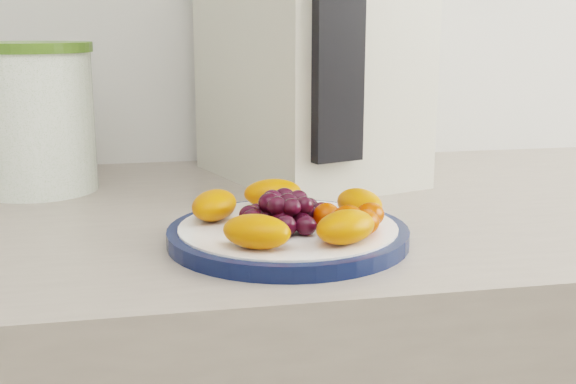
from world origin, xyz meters
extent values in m
cylinder|color=#0C163A|center=(0.06, 1.05, 0.91)|extent=(0.23, 0.23, 0.01)
cylinder|color=white|center=(0.06, 1.05, 0.91)|extent=(0.21, 0.21, 0.02)
cylinder|color=#487229|center=(-0.21, 1.34, 0.99)|extent=(0.17, 0.17, 0.17)
cylinder|color=#476C21|center=(-0.21, 1.34, 1.08)|extent=(0.17, 0.17, 0.01)
cube|color=beige|center=(0.14, 1.35, 1.08)|extent=(0.29, 0.34, 0.36)
cube|color=black|center=(0.14, 1.19, 1.08)|extent=(0.06, 0.04, 0.27)
ellipsoid|color=#D34F02|center=(0.13, 1.07, 0.93)|extent=(0.05, 0.07, 0.03)
ellipsoid|color=#D34F02|center=(0.06, 1.13, 0.93)|extent=(0.06, 0.04, 0.03)
ellipsoid|color=#D34F02|center=(-0.01, 1.09, 0.93)|extent=(0.06, 0.07, 0.03)
ellipsoid|color=#D34F02|center=(0.02, 0.99, 0.93)|extent=(0.07, 0.07, 0.03)
ellipsoid|color=#D34F02|center=(0.10, 0.99, 0.93)|extent=(0.07, 0.07, 0.03)
ellipsoid|color=black|center=(0.06, 1.05, 0.93)|extent=(0.02, 0.02, 0.02)
ellipsoid|color=black|center=(0.08, 1.05, 0.93)|extent=(0.02, 0.02, 0.02)
ellipsoid|color=black|center=(0.07, 1.07, 0.93)|extent=(0.02, 0.02, 0.02)
ellipsoid|color=black|center=(0.05, 1.07, 0.93)|extent=(0.02, 0.02, 0.02)
ellipsoid|color=black|center=(0.04, 1.05, 0.93)|extent=(0.02, 0.02, 0.02)
ellipsoid|color=black|center=(0.05, 1.04, 0.93)|extent=(0.02, 0.02, 0.02)
ellipsoid|color=black|center=(0.07, 1.04, 0.93)|extent=(0.02, 0.02, 0.02)
ellipsoid|color=black|center=(0.09, 1.06, 0.93)|extent=(0.02, 0.02, 0.02)
ellipsoid|color=black|center=(0.08, 1.08, 0.93)|extent=(0.02, 0.02, 0.02)
ellipsoid|color=black|center=(0.07, 1.09, 0.93)|extent=(0.02, 0.02, 0.02)
ellipsoid|color=black|center=(0.05, 1.09, 0.93)|extent=(0.02, 0.02, 0.02)
ellipsoid|color=black|center=(0.03, 1.08, 0.93)|extent=(0.02, 0.02, 0.02)
ellipsoid|color=black|center=(0.02, 1.06, 0.93)|extent=(0.02, 0.02, 0.02)
ellipsoid|color=black|center=(0.02, 1.05, 0.93)|extent=(0.02, 0.02, 0.02)
ellipsoid|color=black|center=(0.03, 1.03, 0.93)|extent=(0.02, 0.02, 0.02)
ellipsoid|color=black|center=(0.05, 1.02, 0.93)|extent=(0.02, 0.02, 0.02)
ellipsoid|color=black|center=(0.07, 1.02, 0.93)|extent=(0.02, 0.02, 0.02)
ellipsoid|color=black|center=(0.06, 1.05, 0.94)|extent=(0.02, 0.02, 0.02)
ellipsoid|color=black|center=(0.07, 1.07, 0.94)|extent=(0.02, 0.02, 0.02)
ellipsoid|color=black|center=(0.06, 1.07, 0.94)|extent=(0.02, 0.02, 0.02)
ellipsoid|color=black|center=(0.05, 1.07, 0.94)|extent=(0.02, 0.02, 0.02)
ellipsoid|color=black|center=(0.04, 1.05, 0.94)|extent=(0.02, 0.02, 0.02)
ellipsoid|color=black|center=(0.05, 1.04, 0.94)|extent=(0.02, 0.02, 0.02)
ellipsoid|color=black|center=(0.06, 1.04, 0.94)|extent=(0.02, 0.02, 0.02)
ellipsoid|color=black|center=(0.07, 1.04, 0.94)|extent=(0.02, 0.02, 0.02)
ellipsoid|color=#C42A00|center=(0.11, 1.03, 0.93)|extent=(0.03, 0.02, 0.02)
ellipsoid|color=#C42A00|center=(0.13, 1.04, 0.93)|extent=(0.04, 0.04, 0.02)
ellipsoid|color=#C42A00|center=(0.12, 1.01, 0.93)|extent=(0.04, 0.04, 0.02)
ellipsoid|color=#C42A00|center=(0.09, 1.04, 0.93)|extent=(0.04, 0.04, 0.02)
camera|label=1|loc=(-0.07, 0.40, 1.11)|focal=45.00mm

